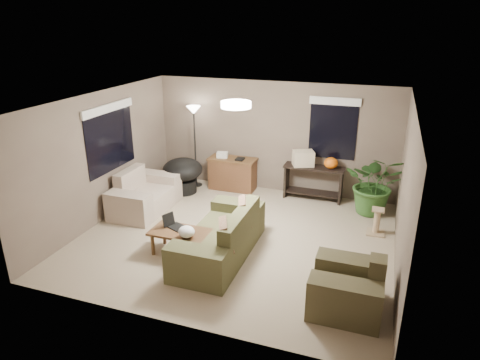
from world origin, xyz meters
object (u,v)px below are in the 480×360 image
(papasan_chair, at_px, (183,173))
(houseplant, at_px, (375,190))
(loveseat, at_px, (144,196))
(armchair, at_px, (348,289))
(console_table, at_px, (313,180))
(desk, at_px, (233,174))
(cat_scratching_post, at_px, (377,223))
(coffee_table, at_px, (180,234))
(floor_lamp, at_px, (194,120))
(main_sofa, at_px, (222,239))

(papasan_chair, height_order, houseplant, houseplant)
(papasan_chair, bearing_deg, loveseat, -106.78)
(armchair, height_order, console_table, armchair)
(loveseat, distance_m, armchair, 4.76)
(desk, bearing_deg, loveseat, -128.59)
(desk, relative_size, cat_scratching_post, 2.20)
(armchair, height_order, papasan_chair, armchair)
(papasan_chair, bearing_deg, coffee_table, -64.71)
(desk, xyz_separation_m, floor_lamp, (-0.90, -0.07, 1.22))
(armchair, distance_m, desk, 4.70)
(main_sofa, xyz_separation_m, coffee_table, (-0.69, -0.18, 0.06))
(desk, relative_size, papasan_chair, 0.95)
(papasan_chair, bearing_deg, console_table, 11.52)
(coffee_table, height_order, console_table, console_table)
(main_sofa, bearing_deg, papasan_chair, 128.87)
(desk, height_order, papasan_chair, papasan_chair)
(floor_lamp, relative_size, cat_scratching_post, 3.82)
(cat_scratching_post, bearing_deg, floor_lamp, 164.70)
(main_sofa, height_order, floor_lamp, floor_lamp)
(papasan_chair, bearing_deg, desk, 28.77)
(loveseat, distance_m, floor_lamp, 2.12)
(armchair, height_order, coffee_table, armchair)
(desk, distance_m, cat_scratching_post, 3.51)
(armchair, height_order, houseplant, houseplant)
(console_table, distance_m, papasan_chair, 2.94)
(coffee_table, bearing_deg, console_table, 61.19)
(main_sofa, xyz_separation_m, armchair, (2.14, -0.74, 0.00))
(main_sofa, xyz_separation_m, floor_lamp, (-1.77, 2.80, 1.30))
(loveseat, relative_size, papasan_chair, 1.38)
(loveseat, distance_m, desk, 2.16)
(cat_scratching_post, bearing_deg, coffee_table, -149.43)
(floor_lamp, bearing_deg, houseplant, -3.24)
(houseplant, bearing_deg, main_sofa, -131.91)
(houseplant, bearing_deg, floor_lamp, 176.76)
(loveseat, xyz_separation_m, coffee_table, (1.52, -1.36, 0.06))
(armchair, xyz_separation_m, console_table, (-1.13, 3.65, 0.14))
(coffee_table, relative_size, desk, 0.91)
(loveseat, bearing_deg, houseplant, 17.06)
(armchair, relative_size, console_table, 0.77)
(loveseat, bearing_deg, floor_lamp, 74.67)
(console_table, relative_size, houseplant, 1.01)
(loveseat, xyz_separation_m, desk, (1.35, 1.69, 0.08))
(loveseat, distance_m, coffee_table, 2.05)
(desk, bearing_deg, armchair, -50.24)
(armchair, xyz_separation_m, houseplant, (0.17, 3.31, 0.20))
(coffee_table, height_order, houseplant, houseplant)
(desk, bearing_deg, floor_lamp, -175.63)
(houseplant, bearing_deg, console_table, 165.53)
(papasan_chair, relative_size, houseplant, 0.90)
(coffee_table, bearing_deg, loveseat, 138.16)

